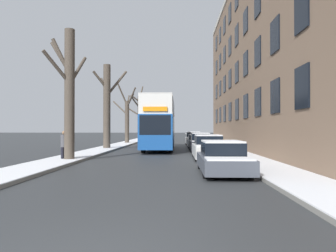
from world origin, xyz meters
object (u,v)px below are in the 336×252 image
(parked_car_2, at_px, (200,143))
(parked_car_4, at_px, (193,139))
(parked_car_3, at_px, (196,141))
(pedestrian_left_sidewalk, at_px, (64,145))
(parked_car_0, at_px, (222,158))
(bare_tree_left_1, at_px, (107,105))
(parked_car_1, at_px, (208,148))
(double_decker_bus, at_px, (160,121))
(bare_tree_left_0, at_px, (69,91))
(bare_tree_left_2, at_px, (127,117))
(bare_tree_left_3, at_px, (139,115))

(parked_car_2, relative_size, parked_car_4, 1.10)
(parked_car_3, distance_m, pedestrian_left_sidewalk, 15.56)
(parked_car_0, bearing_deg, parked_car_3, 90.00)
(pedestrian_left_sidewalk, bearing_deg, bare_tree_left_1, -130.20)
(bare_tree_left_1, bearing_deg, parked_car_1, -45.38)
(parked_car_1, bearing_deg, parked_car_4, 90.00)
(parked_car_1, bearing_deg, pedestrian_left_sidewalk, -169.21)
(bare_tree_left_1, relative_size, parked_car_0, 1.73)
(double_decker_bus, bearing_deg, bare_tree_left_1, 174.70)
(bare_tree_left_1, relative_size, parked_car_1, 1.67)
(bare_tree_left_0, height_order, bare_tree_left_2, bare_tree_left_2)
(double_decker_bus, height_order, parked_car_1, double_decker_bus)
(double_decker_bus, xyz_separation_m, parked_car_0, (3.47, -13.79, -1.89))
(bare_tree_left_3, bearing_deg, pedestrian_left_sidewalk, -90.39)
(parked_car_0, distance_m, parked_car_3, 17.42)
(bare_tree_left_2, distance_m, double_decker_bus, 12.17)
(parked_car_1, bearing_deg, double_decker_bus, 113.68)
(parked_car_3, height_order, parked_car_4, parked_car_4)
(bare_tree_left_0, relative_size, bare_tree_left_2, 0.99)
(bare_tree_left_3, distance_m, parked_car_2, 24.98)
(bare_tree_left_1, distance_m, parked_car_2, 9.10)
(parked_car_0, xyz_separation_m, parked_car_4, (0.00, 23.27, 0.08))
(bare_tree_left_3, height_order, parked_car_0, bare_tree_left_3)
(parked_car_0, height_order, parked_car_3, parked_car_3)
(bare_tree_left_0, distance_m, double_decker_bus, 10.74)
(pedestrian_left_sidewalk, bearing_deg, bare_tree_left_0, 122.32)
(bare_tree_left_0, height_order, parked_car_1, bare_tree_left_0)
(bare_tree_left_2, height_order, double_decker_bus, bare_tree_left_2)
(double_decker_bus, distance_m, pedestrian_left_sidewalk, 10.79)
(parked_car_0, distance_m, parked_car_1, 5.88)
(bare_tree_left_2, height_order, parked_car_2, bare_tree_left_2)
(bare_tree_left_3, distance_m, parked_car_3, 20.35)
(pedestrian_left_sidewalk, bearing_deg, bare_tree_left_3, -130.05)
(bare_tree_left_3, bearing_deg, parked_car_0, -77.19)
(bare_tree_left_0, bearing_deg, bare_tree_left_1, 91.23)
(parked_car_2, height_order, pedestrian_left_sidewalk, pedestrian_left_sidewalk)
(bare_tree_left_3, distance_m, pedestrian_left_sidewalk, 31.62)
(bare_tree_left_1, bearing_deg, parked_car_0, -59.91)
(bare_tree_left_1, height_order, pedestrian_left_sidewalk, bare_tree_left_1)
(bare_tree_left_1, relative_size, double_decker_bus, 0.73)
(bare_tree_left_0, bearing_deg, bare_tree_left_2, 90.74)
(bare_tree_left_2, bearing_deg, double_decker_bus, -66.55)
(bare_tree_left_2, xyz_separation_m, parked_car_4, (8.30, -1.66, -2.69))
(parked_car_1, relative_size, parked_car_3, 1.17)
(parked_car_3, distance_m, parked_car_4, 5.84)
(bare_tree_left_0, bearing_deg, parked_car_3, 58.75)
(bare_tree_left_2, xyz_separation_m, parked_car_2, (8.30, -12.55, -2.69))
(parked_car_0, relative_size, parked_car_4, 1.09)
(bare_tree_left_2, bearing_deg, pedestrian_left_sidewalk, -90.11)
(parked_car_2, distance_m, parked_car_3, 5.05)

